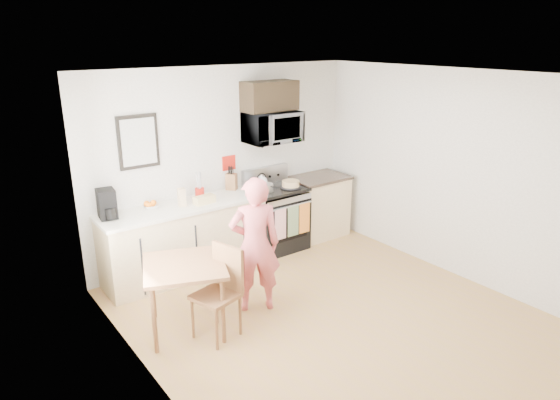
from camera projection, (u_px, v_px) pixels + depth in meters
floor at (337, 320)px, 5.46m from camera, size 4.60×4.60×0.00m
back_wall at (225, 163)px, 6.81m from camera, size 4.00×0.04×2.60m
left_wall at (155, 258)px, 3.92m from camera, size 0.04×4.60×2.60m
right_wall at (459, 176)px, 6.19m from camera, size 0.04×4.60×2.60m
ceiling at (347, 76)px, 4.65m from camera, size 4.00×4.60×0.04m
window at (121, 201)px, 4.48m from camera, size 0.06×1.40×1.50m
cabinet_left at (186, 241)px, 6.39m from camera, size 2.10×0.60×0.90m
countertop_left at (183, 207)px, 6.25m from camera, size 2.14×0.64×0.04m
cabinet_right at (318, 207)px, 7.66m from camera, size 0.84×0.60×0.90m
countertop_right at (318, 178)px, 7.51m from camera, size 0.88×0.64×0.04m
range at (277, 219)px, 7.19m from camera, size 0.76×0.70×1.16m
microwave at (272, 127)px, 6.85m from camera, size 0.76×0.51×0.42m
upper_cabinet at (270, 96)px, 6.75m from camera, size 0.76×0.35×0.40m
wall_art at (138, 142)px, 5.97m from camera, size 0.50×0.04×0.65m
wall_trivet at (229, 163)px, 6.83m from camera, size 0.20×0.02×0.20m
person at (255, 245)px, 5.47m from camera, size 0.67×0.57×1.55m
dining_table at (184, 272)px, 5.08m from camera, size 0.91×0.91×0.76m
chair at (224, 278)px, 5.08m from camera, size 0.53×0.50×0.96m
knife_block at (231, 182)px, 6.84m from camera, size 0.17×0.18×0.23m
utensil_crock at (199, 188)px, 6.43m from camera, size 0.12×0.12×0.36m
fruit_bowl at (151, 205)px, 6.12m from camera, size 0.26×0.26×0.10m
milk_carton at (182, 197)px, 6.18m from camera, size 0.10×0.10×0.23m
coffee_maker at (107, 205)px, 5.75m from camera, size 0.22×0.30×0.34m
bread_bag at (204, 200)px, 6.29m from camera, size 0.28×0.15×0.10m
cake at (291, 184)px, 7.00m from camera, size 0.30×0.30×0.10m
kettle at (261, 182)px, 6.96m from camera, size 0.18×0.18×0.22m
pot at (266, 188)px, 6.82m from camera, size 0.21×0.35×0.10m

